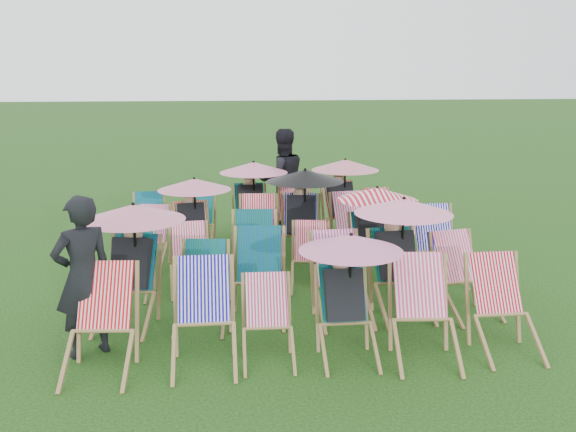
{
  "coord_description": "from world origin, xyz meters",
  "views": [
    {
      "loc": [
        -0.87,
        -8.23,
        2.93
      ],
      "look_at": [
        0.04,
        0.43,
        0.9
      ],
      "focal_mm": 40.0,
      "sensor_mm": 36.0,
      "label": 1
    }
  ],
  "objects": [
    {
      "name": "deckchair_26",
      "position": [
        -0.37,
        2.38,
        0.72
      ],
      "size": [
        1.15,
        1.21,
        1.37
      ],
      "rotation": [
        0.0,
        0.0,
        0.05
      ],
      "color": "olive",
      "rests_on": "ground"
    },
    {
      "name": "deckchair_6",
      "position": [
        -1.95,
        -1.04,
        0.74
      ],
      "size": [
        1.18,
        1.26,
        1.4
      ],
      "rotation": [
        0.0,
        0.0,
        -0.19
      ],
      "color": "olive",
      "rests_on": "ground"
    },
    {
      "name": "deckchair_15",
      "position": [
        0.3,
        0.02,
        0.42
      ],
      "size": [
        0.66,
        0.84,
        0.84
      ],
      "rotation": [
        0.0,
        0.0,
        -0.13
      ],
      "color": "olive",
      "rests_on": "ground"
    },
    {
      "name": "deckchair_17",
      "position": [
        2.11,
        0.09,
        0.51
      ],
      "size": [
        0.69,
        0.95,
        1.01
      ],
      "rotation": [
        0.0,
        0.0,
        -0.02
      ],
      "color": "olive",
      "rests_on": "ground"
    },
    {
      "name": "deckchair_27",
      "position": [
        0.32,
        2.29,
        0.48
      ],
      "size": [
        0.79,
        0.98,
        0.96
      ],
      "rotation": [
        0.0,
        0.0,
        -0.19
      ],
      "color": "olive",
      "rests_on": "ground"
    },
    {
      "name": "deckchair_24",
      "position": [
        -2.09,
        2.27,
        0.43
      ],
      "size": [
        0.61,
        0.83,
        0.87
      ],
      "rotation": [
        0.0,
        0.0,
        0.05
      ],
      "color": "olive",
      "rests_on": "ground"
    },
    {
      "name": "deckchair_13",
      "position": [
        -1.31,
        0.03,
        0.43
      ],
      "size": [
        0.64,
        0.84,
        0.87
      ],
      "rotation": [
        0.0,
        0.0,
        0.08
      ],
      "color": "olive",
      "rests_on": "ground"
    },
    {
      "name": "deckchair_28",
      "position": [
        1.22,
        2.42,
        0.73
      ],
      "size": [
        1.16,
        1.26,
        1.38
      ],
      "rotation": [
        0.0,
        0.0,
        0.16
      ],
      "color": "olive",
      "rests_on": "ground"
    },
    {
      "name": "ground",
      "position": [
        0.0,
        0.0,
        0.0
      ],
      "size": [
        100.0,
        100.0,
        0.0
      ],
      "primitive_type": "plane",
      "color": "black",
      "rests_on": "ground"
    },
    {
      "name": "deckchair_21",
      "position": [
        0.34,
        1.25,
        0.74
      ],
      "size": [
        1.19,
        1.26,
        1.41
      ],
      "rotation": [
        0.0,
        0.0,
        -0.14
      ],
      "color": "olive",
      "rests_on": "ground"
    },
    {
      "name": "deckchair_1",
      "position": [
        -1.08,
        -2.2,
        0.51
      ],
      "size": [
        0.67,
        0.94,
        1.01
      ],
      "rotation": [
        0.0,
        0.0,
        0.0
      ],
      "color": "olive",
      "rests_on": "ground"
    },
    {
      "name": "deckchair_10",
      "position": [
        1.25,
        -1.05,
        0.74
      ],
      "size": [
        1.18,
        1.25,
        1.4
      ],
      "rotation": [
        0.0,
        0.0,
        0.08
      ],
      "color": "olive",
      "rests_on": "ground"
    },
    {
      "name": "deckchair_12",
      "position": [
        -2.08,
        -0.03,
        0.43
      ],
      "size": [
        0.67,
        0.86,
        0.87
      ],
      "rotation": [
        0.0,
        0.0,
        -0.13
      ],
      "color": "olive",
      "rests_on": "ground"
    },
    {
      "name": "deckchair_22",
      "position": [
        1.17,
        1.2,
        0.5
      ],
      "size": [
        0.75,
        0.98,
        1.0
      ],
      "rotation": [
        0.0,
        0.0,
        0.1
      ],
      "color": "olive",
      "rests_on": "ground"
    },
    {
      "name": "deckchair_16",
      "position": [
        1.21,
        0.14,
        0.69
      ],
      "size": [
        1.11,
        1.16,
        1.31
      ],
      "rotation": [
        0.0,
        0.0,
        0.04
      ],
      "color": "olive",
      "rests_on": "ground"
    },
    {
      "name": "deckchair_2",
      "position": [
        -0.44,
        -2.19,
        0.41
      ],
      "size": [
        0.56,
        0.77,
        0.83
      ],
      "rotation": [
        0.0,
        0.0,
        -0.02
      ],
      "color": "olive",
      "rests_on": "ground"
    },
    {
      "name": "person_rear",
      "position": [
        0.23,
        3.2,
        0.93
      ],
      "size": [
        1.05,
        0.91,
        1.86
      ],
      "primitive_type": "imported",
      "rotation": [
        0.0,
        0.0,
        3.39
      ],
      "color": "black",
      "rests_on": "ground"
    },
    {
      "name": "deckchair_11",
      "position": [
        2.03,
        -1.15,
        0.47
      ],
      "size": [
        0.79,
        0.97,
        0.95
      ],
      "rotation": [
        0.0,
        0.0,
        0.2
      ],
      "color": "olive",
      "rests_on": "ground"
    },
    {
      "name": "deckchair_19",
      "position": [
        -1.31,
        1.21,
        0.69
      ],
      "size": [
        1.1,
        1.19,
        1.3
      ],
      "rotation": [
        0.0,
        0.0,
        0.16
      ],
      "color": "olive",
      "rests_on": "ground"
    },
    {
      "name": "deckchair_14",
      "position": [
        -0.47,
        0.0,
        0.5
      ],
      "size": [
        0.75,
        0.98,
        1.01
      ],
      "rotation": [
        0.0,
        0.0,
        -0.09
      ],
      "color": "olive",
      "rests_on": "ground"
    },
    {
      "name": "deckchair_23",
      "position": [
        2.04,
        1.26,
        0.42
      ],
      "size": [
        0.57,
        0.79,
        0.84
      ],
      "rotation": [
        0.0,
        0.0,
        0.02
      ],
      "color": "olive",
      "rests_on": "ground"
    },
    {
      "name": "deckchair_7",
      "position": [
        -1.13,
        -1.18,
        0.46
      ],
      "size": [
        0.71,
        0.92,
        0.93
      ],
      "rotation": [
        0.0,
        0.0,
        -0.12
      ],
      "color": "olive",
      "rests_on": "ground"
    },
    {
      "name": "deckchair_29",
      "position": [
        1.9,
        2.42,
        0.42
      ],
      "size": [
        0.65,
        0.84,
        0.84
      ],
      "rotation": [
        0.0,
        0.0,
        0.14
      ],
      "color": "olive",
      "rests_on": "ground"
    },
    {
      "name": "deckchair_20",
      "position": [
        -0.33,
        1.18,
        0.5
      ],
      "size": [
        0.71,
        0.96,
        1.0
      ],
      "rotation": [
        0.0,
        0.0,
        -0.06
      ],
      "color": "olive",
      "rests_on": "ground"
    },
    {
      "name": "deckchair_8",
      "position": [
        -0.46,
        -1.02,
        0.51
      ],
      "size": [
        0.77,
        1.0,
        1.02
      ],
      "rotation": [
        0.0,
        0.0,
        -0.1
      ],
      "color": "olive",
      "rests_on": "ground"
    },
    {
      "name": "deckchair_9",
      "position": [
        0.51,
        -1.16,
        0.49
      ],
      "size": [
        0.72,
        0.95,
        0.99
      ],
      "rotation": [
        0.0,
        0.0,
        0.07
      ],
      "color": "olive",
      "rests_on": "ground"
    },
    {
      "name": "deckchair_5",
      "position": [
        2.03,
        -2.23,
        0.48
      ],
      "size": [
        0.65,
        0.9,
        0.97
      ],
      "rotation": [
        0.0,
        0.0,
        0.01
      ],
      "color": "olive",
      "rests_on": "ground"
    },
    {
      "name": "deckchair_18",
      "position": [
        -1.98,
        1.2,
        0.43
      ],
      "size": [
        0.72,
        0.9,
        0.87
      ],
      "rotation": [
        0.0,
        0.0,
        -0.2
      ],
      "color": "olive",
      "rests_on": "ground"
    },
    {
      "name": "deckchair_0",
      "position": [
        -2.08,
        -2.26,
        0.5
      ],
      "size": [
        0.74,
        0.98,
        1.0
      ],
      "rotation": [
        0.0,
        0.0,
        -0.09
      ],
      "color": "olive",
      "rests_on": "ground"
    },
    {
      "name": "deckchair_3",
      "position": [
        0.38,
        -2.16,
        0.67
      ],
      "size": [
        1.07,
        1.11,
        1.27
      ],
      "rotation": [
        0.0,
        0.0,
        0.01
      ],
      "color": "olive",
      "rests_on": "ground"
    },
    {
      "name": "deckchair_25",
      "position": [
        -1.28,
        2.3,
        0.43
      ],
      "size": [
        0.66,
        0.85,
        0.85
      ],
      "rotation": [
        0.0,
        0.0,
        -0.13
      ],
      "color": "olive",
      "rests_on": "ground"
    },
    {
      "name": "deckchair_4",
      "position": [
        1.14,
        -2.31,
        0.51
      ],
      "size": [
        0.75,
        0.98,
        1.01
      ],
      "rotation": [
        0.0,
        0.0,
        -0.09
      ],
      "color": "olive",
      "rests_on": "ground"
    },
    {
      "name": "person_left",
      "position": [
        -2.3,
        -1.83,
        0.85
      ],
      "size": [
        0.74,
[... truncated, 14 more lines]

